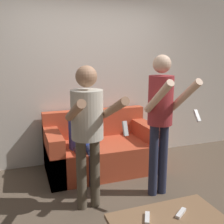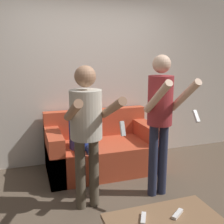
% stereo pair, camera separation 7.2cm
% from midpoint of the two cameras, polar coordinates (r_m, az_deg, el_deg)
% --- Properties ---
extents(ground_plane, '(14.00, 14.00, 0.00)m').
position_cam_midpoint_polar(ground_plane, '(3.12, 2.54, -20.33)').
color(ground_plane, brown).
extents(wall_back, '(6.40, 0.06, 2.70)m').
position_cam_midpoint_polar(wall_back, '(4.15, -5.68, 7.64)').
color(wall_back, silver).
rests_on(wall_back, ground_plane).
extents(couch, '(1.61, 0.88, 0.85)m').
position_cam_midpoint_polar(couch, '(3.95, -2.92, -8.33)').
color(couch, '#C64C2D').
rests_on(couch, ground_plane).
extents(person_standing_left, '(0.46, 0.79, 1.58)m').
position_cam_midpoint_polar(person_standing_left, '(2.76, -6.02, -2.25)').
color(person_standing_left, brown).
rests_on(person_standing_left, ground_plane).
extents(person_standing_right, '(0.41, 0.65, 1.69)m').
position_cam_midpoint_polar(person_standing_right, '(3.07, 9.96, -0.02)').
color(person_standing_right, '#282D47').
rests_on(person_standing_right, ground_plane).
extents(person_seated, '(0.32, 0.54, 1.17)m').
position_cam_midpoint_polar(person_seated, '(3.57, -7.24, -4.60)').
color(person_seated, '#282D47').
rests_on(person_seated, ground_plane).
extents(remote_mid, '(0.14, 0.12, 0.02)m').
position_cam_midpoint_polar(remote_mid, '(2.35, 13.86, -20.58)').
color(remote_mid, white).
rests_on(remote_mid, coffee_table).
extents(remote_far, '(0.10, 0.15, 0.02)m').
position_cam_midpoint_polar(remote_far, '(2.24, 6.70, -21.94)').
color(remote_far, white).
rests_on(remote_far, coffee_table).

